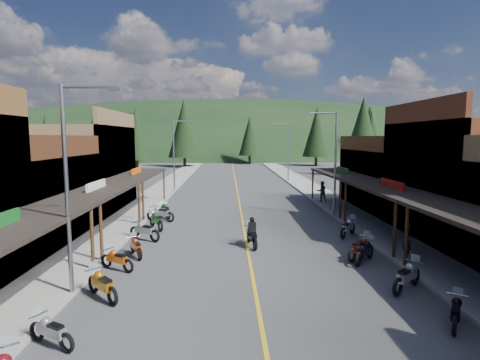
{
  "coord_description": "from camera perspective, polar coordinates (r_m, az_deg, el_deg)",
  "views": [
    {
      "loc": [
        -1.07,
        -20.05,
        6.08
      ],
      "look_at": [
        -0.18,
        6.96,
        3.0
      ],
      "focal_mm": 28.0,
      "sensor_mm": 36.0,
      "label": 1
    }
  ],
  "objects": [
    {
      "name": "ground",
      "position": [
        20.98,
        1.14,
        -10.35
      ],
      "size": [
        220.0,
        220.0,
        0.0
      ],
      "primitive_type": "plane",
      "color": "#38383A",
      "rests_on": "ground"
    },
    {
      "name": "centerline",
      "position": [
        40.52,
        -0.36,
        -2.12
      ],
      "size": [
        0.15,
        90.0,
        0.01
      ],
      "primitive_type": "cube",
      "color": "gold",
      "rests_on": "ground"
    },
    {
      "name": "sidewalk_west",
      "position": [
        41.21,
        -12.55,
        -2.03
      ],
      "size": [
        3.4,
        94.0,
        0.15
      ],
      "primitive_type": "cube",
      "color": "gray",
      "rests_on": "ground"
    },
    {
      "name": "sidewalk_east",
      "position": [
        41.66,
        11.7,
        -1.92
      ],
      "size": [
        3.4,
        94.0,
        0.15
      ],
      "primitive_type": "cube",
      "color": "gray",
      "rests_on": "ground"
    },
    {
      "name": "shop_west_2",
      "position": [
        25.43,
        -31.82,
        -2.5
      ],
      "size": [
        10.9,
        9.0,
        6.2
      ],
      "color": "#3F2111",
      "rests_on": "ground"
    },
    {
      "name": "shop_west_3",
      "position": [
        33.93,
        -23.9,
        1.61
      ],
      "size": [
        10.9,
        10.2,
        8.2
      ],
      "color": "brown",
      "rests_on": "ground"
    },
    {
      "name": "shop_east_2",
      "position": [
        26.47,
        32.27,
        -0.06
      ],
      "size": [
        10.9,
        9.0,
        8.2
      ],
      "color": "#562B19",
      "rests_on": "ground"
    },
    {
      "name": "shop_east_3",
      "position": [
        34.86,
        23.29,
        0.13
      ],
      "size": [
        10.9,
        10.2,
        6.2
      ],
      "color": "#4C2D16",
      "rests_on": "ground"
    },
    {
      "name": "streetlight_0",
      "position": [
        15.32,
        -24.45,
        -0.15
      ],
      "size": [
        2.16,
        0.18,
        8.0
      ],
      "color": "gray",
      "rests_on": "ground"
    },
    {
      "name": "streetlight_1",
      "position": [
        42.49,
        -9.87,
        4.22
      ],
      "size": [
        2.16,
        0.18,
        8.0
      ],
      "color": "gray",
      "rests_on": "ground"
    },
    {
      "name": "streetlight_2",
      "position": [
        29.22,
        14.07,
        3.13
      ],
      "size": [
        2.16,
        0.18,
        8.0
      ],
      "color": "gray",
      "rests_on": "ground"
    },
    {
      "name": "streetlight_3",
      "position": [
        50.72,
        7.23,
        4.62
      ],
      "size": [
        2.16,
        0.18,
        8.0
      ],
      "color": "gray",
      "rests_on": "ground"
    },
    {
      "name": "ridge_hill",
      "position": [
        155.17,
        -1.5,
        4.25
      ],
      "size": [
        310.0,
        140.0,
        60.0
      ],
      "primitive_type": "ellipsoid",
      "color": "black",
      "rests_on": "ground"
    },
    {
      "name": "pine_0",
      "position": [
        90.82,
        -27.44,
        6.03
      ],
      "size": [
        5.04,
        5.04,
        11.0
      ],
      "color": "black",
      "rests_on": "ground"
    },
    {
      "name": "pine_1",
      "position": [
        92.93,
        -16.3,
        6.96
      ],
      "size": [
        5.88,
        5.88,
        12.5
      ],
      "color": "black",
      "rests_on": "ground"
    },
    {
      "name": "pine_2",
      "position": [
        78.58,
        -8.5,
        7.82
      ],
      "size": [
        6.72,
        6.72,
        14.0
      ],
      "color": "black",
      "rests_on": "ground"
    },
    {
      "name": "pine_3",
      "position": [
        86.2,
        1.49,
        6.77
      ],
      "size": [
        5.04,
        5.04,
        11.0
      ],
      "color": "black",
      "rests_on": "ground"
    },
    {
      "name": "pine_4",
      "position": [
        82.3,
        11.6,
        7.18
      ],
      "size": [
        5.88,
        5.88,
        12.5
      ],
      "color": "black",
      "rests_on": "ground"
    },
    {
      "name": "pine_5",
      "position": [
        98.53,
        19.12,
        7.26
      ],
      "size": [
        6.72,
        6.72,
        14.0
      ],
      "color": "black",
      "rests_on": "ground"
    },
    {
      "name": "pine_6",
      "position": [
        96.34,
        27.52,
        6.01
      ],
      "size": [
        5.04,
        5.04,
        11.0
      ],
      "color": "black",
      "rests_on": "ground"
    },
    {
      "name": "pine_7",
      "position": [
        100.91,
        -19.89,
        6.78
      ],
      "size": [
        5.88,
        5.88,
        12.5
      ],
      "color": "black",
      "rests_on": "ground"
    },
    {
      "name": "pine_8",
      "position": [
        63.59,
        -21.23,
        5.97
      ],
      "size": [
        4.48,
        4.48,
        10.0
      ],
      "color": "black",
      "rests_on": "ground"
    },
    {
      "name": "pine_9",
      "position": [
        69.72,
        19.31,
        6.39
      ],
      "size": [
        4.93,
        4.93,
        10.8
      ],
      "color": "black",
      "rests_on": "ground"
    },
    {
      "name": "pine_10",
      "position": [
        72.07,
        -15.59,
        6.83
      ],
      "size": [
        5.38,
        5.38,
        11.6
      ],
      "color": "black",
      "rests_on": "ground"
    },
    {
      "name": "pine_11",
      "position": [
        61.77,
        18.2,
        7.21
      ],
      "size": [
        5.82,
        5.82,
        12.4
      ],
      "color": "black",
      "rests_on": "ground"
    },
    {
      "name": "bike_west_4",
      "position": [
        12.91,
        -26.87,
        -19.7
      ],
      "size": [
        1.91,
        1.45,
        1.06
      ],
      "primitive_type": null,
      "rotation": [
        0.0,
        0.0,
        1.06
      ],
      "color": "gray",
      "rests_on": "ground"
    },
    {
      "name": "bike_west_5",
      "position": [
        15.48,
        -20.26,
        -14.55
      ],
      "size": [
        2.05,
        2.09,
        1.26
      ],
      "primitive_type": null,
      "rotation": [
        0.0,
        0.0,
        0.77
      ],
      "color": "#A5630B",
      "rests_on": "ground"
    },
    {
      "name": "bike_west_6",
      "position": [
        18.4,
        -18.26,
        -11.28
      ],
      "size": [
        2.03,
        1.59,
        1.13
      ],
      "primitive_type": null,
      "rotation": [
        0.0,
        0.0,
        1.02
      ],
      "color": "#B34E0C",
      "rests_on": "ground"
    },
    {
      "name": "bike_west_7",
      "position": [
        20.12,
        -15.55,
        -9.69
      ],
      "size": [
        1.47,
        2.01,
        1.11
      ],
      "primitive_type": null,
      "rotation": [
        0.0,
        0.0,
        0.48
      ],
      "color": "#A0330B",
      "rests_on": "ground"
    },
    {
      "name": "bike_west_8",
      "position": [
        23.04,
        -14.36,
        -7.32
      ],
      "size": [
        2.34,
        1.9,
        1.31
      ],
      "primitive_type": null,
      "rotation": [
        0.0,
        0.0,
        0.99
      ],
      "color": "gray",
      "rests_on": "ground"
    },
    {
      "name": "bike_west_9",
      "position": [
        25.61,
        -12.66,
        -5.92
      ],
      "size": [
        1.78,
        2.32,
        1.29
      ],
      "primitive_type": null,
      "rotation": [
        0.0,
        0.0,
        0.53
      ],
      "color": "#0E4916",
      "rests_on": "ground"
    },
    {
      "name": "bike_west_10",
      "position": [
        27.88,
        -12.05,
        -4.86
      ],
      "size": [
        2.4,
        1.69,
        1.31
      ],
      "primitive_type": null,
      "rotation": [
        0.0,
        0.0,
        1.12
      ],
      "color": "#939398",
      "rests_on": "ground"
    },
    {
      "name": "bike_west_11",
      "position": [
        29.01,
        -11.33,
        -4.47
      ],
      "size": [
        1.62,
        2.29,
        1.25
      ],
      "primitive_type": null,
      "rotation": [
        0.0,
        0.0,
        0.46
      ],
      "color": "#0C3F1F",
      "rests_on": "ground"
    },
    {
      "name": "bike_east_4",
      "position": [
        14.53,
        30.04,
        -16.84
      ],
      "size": [
        1.57,
        1.91,
        1.07
      ],
      "primitive_type": null,
      "rotation": [
        0.0,
        0.0,
        -0.6
      ],
      "color": "black",
      "rests_on": "ground"
    },
    {
      "name": "bike_east_5",
      "position": [
        16.71,
        24.1,
        -13.08
      ],
      "size": [
        2.18,
        2.04,
        1.28
      ],
      "primitive_type": null,
      "rotation": [
        0.0,
        0.0,
        -0.85
      ],
      "color": "gray",
      "rests_on": "ground"
    },
    {
      "name": "bike_east_6",
      "position": [
        19.49,
        18.45,
        -10.13
      ],
      "size": [
        1.95,
        2.08,
        1.22
      ],
      "primitive_type": null,
      "rotation": [
        0.0,
        0.0,
        -0.72
      ],
      "color": "black",
      "rests_on": "ground"
    },
    {
      "name": "bike_east_7",
      "position": [
        19.99,
        17.83,
        -9.62
      ],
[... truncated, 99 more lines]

